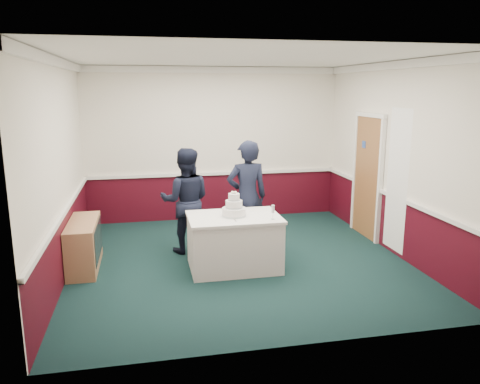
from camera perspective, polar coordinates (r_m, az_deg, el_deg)
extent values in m
plane|color=#122D2B|center=(7.25, -0.10, -8.34)|extent=(5.00, 5.00, 0.00)
cube|color=white|center=(9.28, -3.18, 5.79)|extent=(5.00, 0.05, 3.00)
cube|color=white|center=(6.82, -20.95, 2.55)|extent=(0.05, 5.00, 3.00)
cube|color=white|center=(7.74, 18.19, 3.85)|extent=(0.05, 5.00, 3.00)
cube|color=white|center=(6.79, -0.10, 15.83)|extent=(5.00, 5.00, 0.05)
cube|color=#410814|center=(9.46, -3.11, -0.53)|extent=(5.00, 0.02, 0.90)
cube|color=white|center=(9.36, -3.13, 2.26)|extent=(4.98, 0.05, 0.06)
cube|color=white|center=(9.21, -3.28, 14.65)|extent=(5.00, 0.08, 0.12)
cube|color=olive|center=(8.50, 15.28, 1.68)|extent=(0.05, 0.90, 2.10)
cube|color=#234799|center=(8.54, 14.87, 5.62)|extent=(0.01, 0.12, 0.12)
cube|color=white|center=(7.55, 18.61, 1.31)|extent=(0.02, 0.60, 2.20)
cube|color=tan|center=(7.24, -18.49, -6.12)|extent=(0.40, 1.20, 0.70)
cube|color=black|center=(7.20, -16.89, -5.69)|extent=(0.01, 1.00, 0.50)
cube|color=white|center=(6.84, -0.73, -6.25)|extent=(1.28, 0.88, 0.76)
cube|color=white|center=(6.73, -0.74, -3.11)|extent=(1.32, 0.92, 0.04)
cylinder|color=white|center=(6.71, -0.74, -2.45)|extent=(0.34, 0.34, 0.12)
cylinder|color=silver|center=(6.72, -0.74, -2.84)|extent=(0.35, 0.35, 0.03)
cylinder|color=white|center=(6.68, -0.74, -1.50)|extent=(0.24, 0.24, 0.11)
cylinder|color=silver|center=(6.69, -0.74, -1.85)|extent=(0.25, 0.25, 0.02)
cylinder|color=white|center=(6.66, -0.74, -0.62)|extent=(0.16, 0.16, 0.10)
cylinder|color=silver|center=(6.66, -0.74, -0.95)|extent=(0.17, 0.17, 0.02)
sphere|color=#EDE5C9|center=(6.64, -0.74, -0.06)|extent=(0.03, 0.03, 0.03)
sphere|color=#EDE5C9|center=(6.66, -0.53, -0.02)|extent=(0.03, 0.03, 0.03)
sphere|color=#EDE5C9|center=(6.66, -0.95, -0.02)|extent=(0.03, 0.03, 0.03)
sphere|color=#EDE5C9|center=(6.62, -0.56, -0.09)|extent=(0.03, 0.03, 0.03)
sphere|color=#EDE5C9|center=(6.62, -0.95, -0.09)|extent=(0.03, 0.03, 0.03)
cube|color=silver|center=(6.53, -0.66, -3.39)|extent=(0.02, 0.22, 0.00)
cylinder|color=silver|center=(6.57, 4.02, -3.31)|extent=(0.05, 0.05, 0.01)
cylinder|color=silver|center=(6.56, 4.03, -2.92)|extent=(0.01, 0.01, 0.09)
cylinder|color=silver|center=(6.53, 4.04, -2.07)|extent=(0.04, 0.04, 0.11)
imported|color=black|center=(7.47, -6.64, -1.06)|extent=(0.90, 0.74, 1.68)
imported|color=black|center=(7.42, 0.86, -0.58)|extent=(0.68, 0.46, 1.80)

